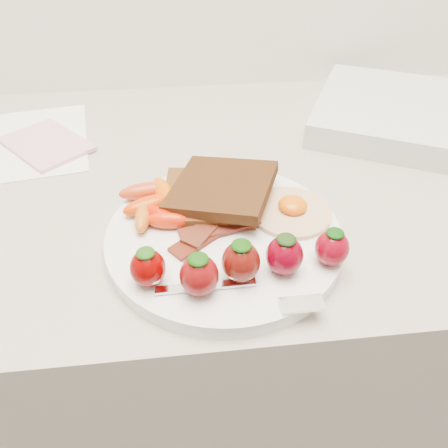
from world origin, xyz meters
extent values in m
cube|color=gray|center=(0.00, 1.70, 0.45)|extent=(2.00, 0.60, 0.90)
cylinder|color=white|center=(0.00, 1.55, 0.91)|extent=(0.27, 0.27, 0.02)
cube|color=#412C10|center=(-0.01, 1.60, 0.93)|extent=(0.12, 0.12, 0.01)
cube|color=black|center=(0.00, 1.60, 0.94)|extent=(0.15, 0.15, 0.03)
cylinder|color=beige|center=(0.08, 1.57, 0.92)|extent=(0.12, 0.12, 0.01)
ellipsoid|color=#DE5E05|center=(0.09, 1.57, 0.93)|extent=(0.04, 0.04, 0.02)
cube|color=#3E0B08|center=(-0.02, 1.54, 0.92)|extent=(0.09, 0.08, 0.00)
cube|color=#3E1109|center=(0.00, 1.55, 0.92)|extent=(0.10, 0.05, 0.00)
cube|color=#50130F|center=(-0.01, 1.56, 0.92)|extent=(0.08, 0.09, 0.00)
ellipsoid|color=#D03901|center=(-0.08, 1.59, 0.93)|extent=(0.07, 0.04, 0.02)
ellipsoid|color=red|center=(-0.07, 1.57, 0.93)|extent=(0.06, 0.05, 0.02)
ellipsoid|color=#BF5C16|center=(-0.09, 1.57, 0.93)|extent=(0.02, 0.05, 0.02)
ellipsoid|color=#E35700|center=(-0.07, 1.61, 0.93)|extent=(0.04, 0.07, 0.02)
ellipsoid|color=red|center=(-0.09, 1.62, 0.93)|extent=(0.07, 0.03, 0.02)
ellipsoid|color=red|center=(-0.06, 1.56, 0.93)|extent=(0.05, 0.02, 0.02)
ellipsoid|color=#630000|center=(-0.08, 1.48, 0.94)|extent=(0.04, 0.04, 0.04)
ellipsoid|color=#19480C|center=(-0.08, 1.48, 0.96)|extent=(0.02, 0.02, 0.01)
ellipsoid|color=#67080A|center=(-0.03, 1.46, 0.94)|extent=(0.04, 0.04, 0.04)
ellipsoid|color=#103F07|center=(-0.03, 1.46, 0.96)|extent=(0.02, 0.02, 0.01)
ellipsoid|color=#500B07|center=(0.01, 1.47, 0.94)|extent=(0.04, 0.04, 0.04)
ellipsoid|color=#0E3E05|center=(0.01, 1.47, 0.96)|extent=(0.02, 0.02, 0.01)
ellipsoid|color=#61000F|center=(0.05, 1.48, 0.94)|extent=(0.04, 0.04, 0.04)
ellipsoid|color=black|center=(0.05, 1.48, 0.96)|extent=(0.02, 0.02, 0.01)
ellipsoid|color=maroon|center=(0.11, 1.48, 0.94)|extent=(0.04, 0.04, 0.04)
ellipsoid|color=#093807|center=(0.11, 1.48, 0.96)|extent=(0.02, 0.02, 0.01)
cube|color=white|center=(-0.03, 1.46, 0.92)|extent=(0.10, 0.01, 0.00)
cube|color=silver|center=(0.06, 1.43, 0.92)|extent=(0.04, 0.02, 0.00)
cube|color=white|center=(-0.28, 1.81, 0.90)|extent=(0.20, 0.25, 0.00)
cube|color=#D8A0AF|center=(-0.25, 1.79, 0.91)|extent=(0.16, 0.16, 0.01)
cube|color=silver|center=(0.35, 1.79, 0.92)|extent=(0.41, 0.38, 0.04)
camera|label=1|loc=(-0.04, 1.17, 1.25)|focal=35.00mm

